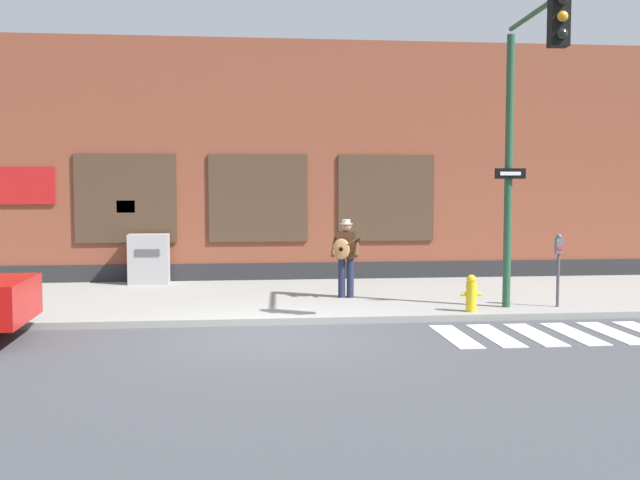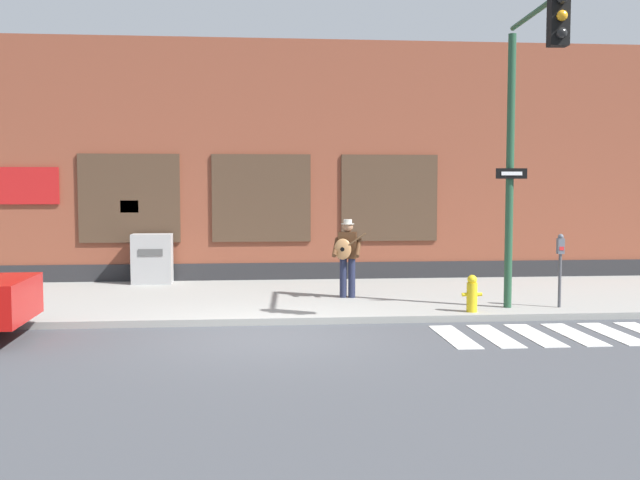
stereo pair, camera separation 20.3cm
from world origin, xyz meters
TOP-DOWN VIEW (x-y plane):
  - ground_plane at (0.00, 0.00)m, footprint 160.00×160.00m
  - sidewalk at (0.00, 3.84)m, footprint 28.00×5.52m
  - building_backdrop at (-0.00, 8.59)m, footprint 28.00×4.06m
  - crosswalk at (5.46, -0.22)m, footprint 5.20×1.90m
  - busker at (1.74, 3.41)m, footprint 0.72×0.64m
  - traffic_light at (4.64, 0.85)m, footprint 0.60×2.85m
  - parking_meter at (5.71, 1.79)m, footprint 0.13×0.11m
  - utility_box at (-2.65, 6.15)m, footprint 0.95×0.58m
  - fire_hydrant at (3.86, 1.43)m, footprint 0.38×0.20m

SIDE VIEW (x-z plane):
  - ground_plane at x=0.00m, z-range 0.00..0.00m
  - crosswalk at x=5.46m, z-range 0.00..0.01m
  - sidewalk at x=0.00m, z-range 0.00..0.13m
  - fire_hydrant at x=3.86m, z-range 0.12..0.82m
  - utility_box at x=-2.65m, z-range 0.13..1.33m
  - busker at x=1.74m, z-range 0.24..1.90m
  - parking_meter at x=5.71m, z-range 0.35..1.79m
  - building_backdrop at x=0.00m, z-range 0.00..6.12m
  - traffic_light at x=4.64m, z-range 1.14..6.57m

